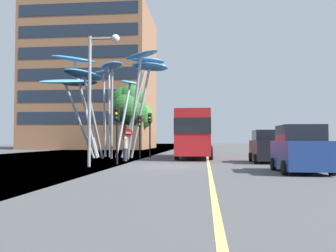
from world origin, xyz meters
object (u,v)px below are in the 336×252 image
at_px(traffic_light_island_mid, 150,125).
at_px(street_lamp, 97,81).
at_px(traffic_light_kerb_far, 140,128).
at_px(red_bus, 195,132).
at_px(pedestrian, 125,149).
at_px(leaf_sculpture, 106,77).
at_px(no_entry_sign, 128,139).
at_px(car_parked_mid, 267,147).
at_px(traffic_light_kerb_near, 117,123).
at_px(car_parked_near, 300,150).

relative_size(traffic_light_island_mid, street_lamp, 0.51).
distance_m(traffic_light_island_mid, street_lamp, 10.91).
bearing_deg(traffic_light_kerb_far, red_bus, 33.11).
height_order(red_bus, pedestrian, red_bus).
bearing_deg(red_bus, leaf_sculpture, -174.94).
bearing_deg(leaf_sculpture, pedestrian, -59.12).
bearing_deg(pedestrian, no_entry_sign, 94.34).
xyz_separation_m(red_bus, street_lamp, (-5.04, -9.97, 2.53)).
bearing_deg(red_bus, no_entry_sign, -146.03).
relative_size(traffic_light_island_mid, car_parked_mid, 0.95).
height_order(pedestrian, no_entry_sign, no_entry_sign).
height_order(traffic_light_kerb_near, traffic_light_island_mid, traffic_light_island_mid).
bearing_deg(leaf_sculpture, no_entry_sign, -47.16).
relative_size(traffic_light_island_mid, car_parked_near, 0.93).
xyz_separation_m(traffic_light_kerb_near, traffic_light_island_mid, (0.62, 8.85, 0.20)).
distance_m(red_bus, traffic_light_island_mid, 3.86).
xyz_separation_m(red_bus, leaf_sculpture, (-7.10, -0.63, 4.46)).
relative_size(traffic_light_kerb_near, street_lamp, 0.47).
height_order(red_bus, car_parked_mid, red_bus).
bearing_deg(traffic_light_island_mid, car_parked_mid, -36.15).
bearing_deg(no_entry_sign, red_bus, 33.97).
distance_m(leaf_sculpture, car_parked_mid, 13.93).
bearing_deg(red_bus, street_lamp, -116.81).
distance_m(red_bus, traffic_light_kerb_near, 9.27).
distance_m(traffic_light_kerb_near, street_lamp, 2.90).
bearing_deg(pedestrian, traffic_light_kerb_far, 74.70).
bearing_deg(leaf_sculpture, car_parked_mid, -22.40).
relative_size(red_bus, traffic_light_kerb_near, 2.99).
distance_m(traffic_light_island_mid, no_entry_sign, 4.15).
relative_size(red_bus, car_parked_mid, 2.62).
height_order(leaf_sculpture, no_entry_sign, leaf_sculpture).
relative_size(red_bus, pedestrian, 6.08).
xyz_separation_m(red_bus, car_parked_near, (4.95, -12.48, -1.09)).
relative_size(red_bus, traffic_light_kerb_far, 3.11).
height_order(red_bus, street_lamp, street_lamp).
bearing_deg(traffic_light_kerb_near, car_parked_near, -24.86).
distance_m(red_bus, car_parked_near, 13.47).
relative_size(car_parked_mid, pedestrian, 2.32).
relative_size(leaf_sculpture, pedestrian, 6.75).
height_order(car_parked_mid, street_lamp, street_lamp).
relative_size(car_parked_near, car_parked_mid, 1.02).
distance_m(traffic_light_island_mid, pedestrian, 5.84).
bearing_deg(car_parked_near, traffic_light_island_mid, 123.48).
height_order(street_lamp, no_entry_sign, street_lamp).
distance_m(street_lamp, no_entry_sign, 7.47).
relative_size(traffic_light_kerb_far, car_parked_mid, 0.84).
bearing_deg(car_parked_near, car_parked_mid, 92.05).
xyz_separation_m(leaf_sculpture, street_lamp, (2.06, -9.34, -1.92)).
bearing_deg(pedestrian, street_lamp, -94.79).
bearing_deg(leaf_sculpture, traffic_light_kerb_far, -32.72).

